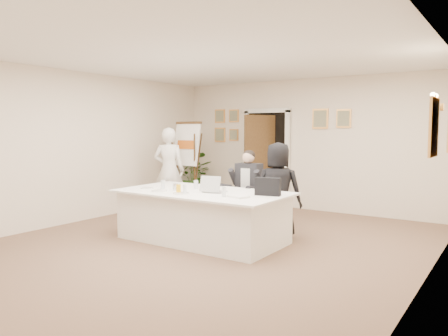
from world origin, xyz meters
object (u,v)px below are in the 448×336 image
conference_table (203,216)px  flip_chart (190,169)px  paper_stack (238,196)px  laptop (215,183)px  standing_man (169,170)px  potted_palm (194,175)px  laptop_bag (268,187)px  standing_woman (278,190)px  steel_jug (175,187)px  seated_man (247,189)px  oj_glass (179,189)px

conference_table → flip_chart: size_ratio=1.43×
flip_chart → paper_stack: bearing=-40.5°
flip_chart → laptop: (2.13, -2.07, 0.06)m
flip_chart → standing_man: flip_chart is taller
standing_man → potted_palm: 1.73m
potted_palm → laptop_bag: potted_palm is taller
standing_woman → laptop_bag: bearing=90.0°
laptop → steel_jug: bearing=-169.1°
seated_man → standing_man: (-2.17, 0.44, 0.19)m
paper_stack → laptop: bearing=156.9°
laptop → conference_table: bearing=179.6°
conference_table → paper_stack: 0.91m
paper_stack → standing_man: bearing=148.2°
seated_man → flip_chart: 2.32m
flip_chart → standing_woman: bearing=-24.6°
conference_table → standing_woman: 1.26m
paper_stack → oj_glass: 0.98m
oj_glass → potted_palm: bearing=124.9°
paper_stack → steel_jug: 1.18m
paper_stack → oj_glass: size_ratio=2.14×
seated_man → potted_palm: (-2.77, 2.04, -0.09)m
seated_man → paper_stack: (0.63, -1.29, 0.09)m
laptop → laptop_bag: (0.84, 0.14, -0.01)m
standing_man → laptop_bag: standing_man is taller
standing_man → steel_jug: size_ratio=16.09×
standing_woman → paper_stack: size_ratio=5.48×
standing_man → potted_palm: standing_man is taller
standing_woman → laptop: size_ratio=4.35×
flip_chart → laptop_bag: flip_chart is taller
standing_woman → oj_glass: (-1.06, -1.18, 0.08)m
flip_chart → standing_man: (-0.09, -0.58, 0.03)m
laptop_bag → steel_jug: 1.48m
flip_chart → steel_jug: 2.75m
seated_man → paper_stack: 1.44m
laptop_bag → oj_glass: size_ratio=2.86×
standing_man → potted_palm: bearing=-95.4°
flip_chart → laptop: flip_chart is taller
flip_chart → steel_jug: (1.53, -2.28, -0.03)m
potted_palm → laptop: bearing=-47.6°
flip_chart → standing_woman: (2.80, -1.28, -0.09)m
seated_man → laptop: seated_man is taller
laptop_bag → steel_jug: size_ratio=3.38×
laptop_bag → seated_man: bearing=122.4°
potted_palm → steel_jug: 3.98m
conference_table → potted_palm: (-2.61, 3.12, 0.21)m
laptop → steel_jug: laptop is taller
potted_palm → laptop_bag: bearing=-38.9°
potted_palm → steel_jug: potted_palm is taller
standing_woman → standing_man: bearing=-27.9°
standing_woman → oj_glass: 1.59m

